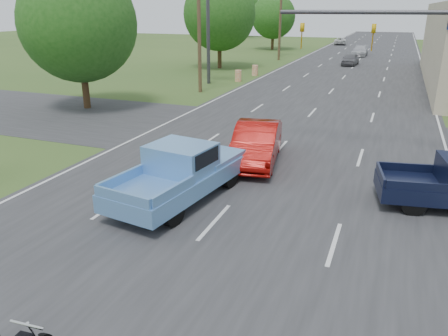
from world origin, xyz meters
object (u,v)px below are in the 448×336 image
at_px(blue_pickup, 182,171).
at_px(distant_car_white, 340,41).
at_px(distant_car_silver, 360,51).
at_px(red_convertible, 256,143).
at_px(distant_car_grey, 350,59).

distance_m(blue_pickup, distant_car_white, 70.66).
distance_m(distant_car_silver, distant_car_white, 19.80).
relative_size(red_convertible, distant_car_grey, 1.28).
height_order(distant_car_grey, distant_car_white, distant_car_grey).
distance_m(red_convertible, distant_car_grey, 35.92).
relative_size(distant_car_grey, distant_car_silver, 0.83).
xyz_separation_m(red_convertible, distant_car_grey, (0.00, 35.91, -0.16)).
height_order(red_convertible, blue_pickup, blue_pickup).
bearing_deg(distant_car_grey, red_convertible, -86.40).
xyz_separation_m(distant_car_grey, distant_car_white, (-5.04, 30.21, -0.04)).
distance_m(red_convertible, distant_car_white, 66.32).
bearing_deg(distant_car_white, red_convertible, 86.44).
height_order(blue_pickup, distant_car_silver, blue_pickup).
xyz_separation_m(red_convertible, distant_car_white, (-5.04, 66.13, -0.20)).
bearing_deg(red_convertible, blue_pickup, -115.33).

